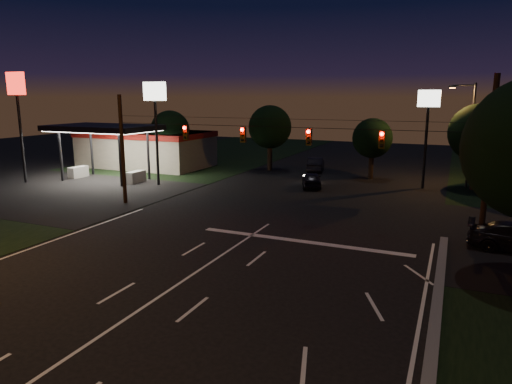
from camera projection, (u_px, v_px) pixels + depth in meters
The scene contains 17 objects.
ground at pixel (119, 323), 16.05m from camera, with size 140.00×140.00×0.00m, color black.
cross_street_left at pixel (57, 192), 38.25m from camera, with size 20.00×16.00×0.02m, color black.
stop_bar at pixel (302, 241), 25.18m from camera, with size 12.00×0.50×0.01m, color silver.
utility_pole_right at pixel (480, 244), 24.78m from camera, with size 0.30×0.30×9.00m, color black.
utility_pole_left at pixel (126, 203), 34.21m from camera, with size 0.28×0.28×8.00m, color black.
signal_span at pixel (275, 135), 28.34m from camera, with size 24.00×0.40×1.56m.
gas_station at pixel (144, 146), 51.40m from camera, with size 14.20×16.10×5.25m.
pole_sign_left_near at pixel (155, 107), 39.85m from camera, with size 2.20×0.30×9.10m.
pole_sign_left_far at pixel (17, 99), 40.85m from camera, with size 2.00×0.30×10.00m.
pole_sign_right at pixel (428, 116), 38.53m from camera, with size 1.80×0.30×8.40m.
street_light_right_far at pixel (468, 128), 39.26m from camera, with size 2.20×0.35×9.00m.
tree_far_a at pixel (171, 131), 49.25m from camera, with size 4.20×4.20×6.42m.
tree_far_b at pixel (271, 128), 48.84m from camera, with size 4.60×4.60×6.98m.
tree_far_c at pixel (373, 139), 43.75m from camera, with size 3.80×3.80×5.86m.
tree_far_d at pixel (478, 133), 38.25m from camera, with size 4.80×4.80×7.30m.
car_oncoming_a at pixel (312, 180), 40.09m from camera, with size 1.62×4.02×1.37m, color black.
car_oncoming_b at pixel (316, 164), 48.91m from camera, with size 1.56×4.46×1.47m, color black.
Camera 1 is at (10.35, -11.58, 7.82)m, focal length 32.00 mm.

